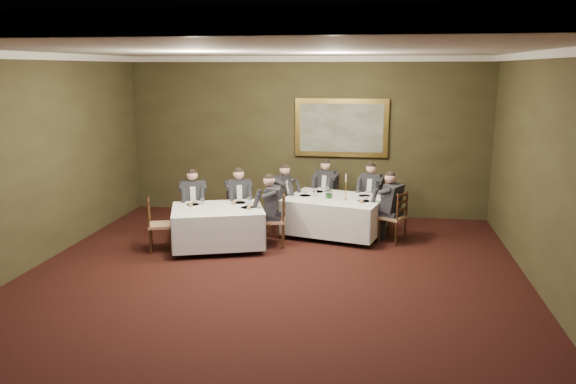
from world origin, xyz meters
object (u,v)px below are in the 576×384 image
(chair_sec_endleft, at_px, (160,236))
(diner_main_backright, at_px, (371,202))
(table_second, at_px, (218,225))
(diner_main_endright, at_px, (393,216))
(chair_main_backleft, at_px, (327,208))
(chair_sec_endright, at_px, (274,231))
(candlestick, at_px, (346,190))
(painting, at_px, (341,128))
(chair_sec_backright, at_px, (239,220))
(diner_sec_backright, at_px, (239,209))
(diner_main_endleft, at_px, (281,205))
(diner_sec_endright, at_px, (274,219))
(table_main, at_px, (335,213))
(centerpiece, at_px, (329,192))
(chair_main_backright, at_px, (371,213))
(diner_main_backleft, at_px, (327,198))
(chair_main_endleft, at_px, (281,215))
(diner_sec_backleft, at_px, (194,211))
(chair_sec_backleft, at_px, (194,222))
(chair_main_endright, at_px, (393,228))

(chair_sec_endleft, bearing_deg, diner_main_backright, 101.71)
(table_second, height_order, diner_main_endright, diner_main_endright)
(chair_main_backleft, relative_size, chair_sec_endright, 1.00)
(candlestick, relative_size, painting, 0.25)
(diner_main_backright, distance_m, diner_main_endright, 1.14)
(diner_main_endright, bearing_deg, diner_main_backright, 50.02)
(chair_sec_backright, distance_m, diner_sec_backright, 0.23)
(diner_main_endleft, height_order, diner_sec_endright, same)
(table_main, relative_size, centerpiece, 8.86)
(chair_main_backright, height_order, painting, painting)
(table_main, xyz_separation_m, diner_main_endleft, (-1.12, 0.28, 0.06))
(diner_main_endleft, height_order, chair_sec_endright, diner_main_endleft)
(diner_main_endright, bearing_deg, table_second, 134.45)
(chair_main_backright, bearing_deg, chair_sec_endleft, 51.57)
(diner_main_backleft, xyz_separation_m, diner_main_endright, (1.38, -1.30, 0.00))
(chair_main_endleft, height_order, chair_sec_endleft, same)
(candlestick, xyz_separation_m, painting, (-0.22, 1.70, 1.02))
(diner_main_endleft, distance_m, diner_sec_endright, 1.13)
(chair_main_backright, bearing_deg, diner_main_endright, 130.97)
(painting, bearing_deg, chair_sec_endright, -113.65)
(table_second, distance_m, diner_sec_endright, 1.03)
(diner_main_backleft, xyz_separation_m, chair_sec_endright, (-0.80, -1.87, -0.23))
(table_main, height_order, chair_main_backleft, chair_main_backleft)
(table_main, xyz_separation_m, chair_main_backleft, (-0.25, 1.04, -0.17))
(diner_main_endleft, height_order, diner_sec_backleft, same)
(table_main, bearing_deg, chair_sec_backleft, -169.52)
(chair_sec_backright, xyz_separation_m, candlestick, (2.10, 0.09, 0.67))
(diner_main_endright, bearing_deg, chair_sec_endright, 133.36)
(chair_main_endright, xyz_separation_m, diner_main_endright, (-0.01, 0.01, 0.23))
(chair_sec_backleft, bearing_deg, diner_main_endleft, -172.33)
(diner_sec_backleft, relative_size, centerpiece, 5.62)
(chair_sec_backleft, xyz_separation_m, candlestick, (2.94, 0.37, 0.67))
(chair_main_endleft, xyz_separation_m, candlestick, (1.35, -0.42, 0.67))
(diner_main_backleft, height_order, painting, painting)
(table_second, relative_size, chair_main_endleft, 1.96)
(chair_sec_endright, height_order, candlestick, candlestick)
(chair_sec_backright, bearing_deg, chair_main_endright, 155.66)
(table_main, bearing_deg, chair_sec_endright, -141.27)
(diner_main_endright, relative_size, chair_sec_endleft, 1.35)
(table_second, height_order, chair_sec_endright, chair_sec_endright)
(chair_main_backleft, bearing_deg, chair_main_backright, -174.97)
(chair_sec_backleft, bearing_deg, chair_sec_endleft, 54.56)
(chair_main_backleft, relative_size, candlestick, 1.94)
(table_second, relative_size, chair_main_backright, 1.96)
(table_main, xyz_separation_m, centerpiece, (-0.10, -0.07, 0.43))
(diner_sec_backleft, bearing_deg, chair_main_backleft, -166.16)
(chair_sec_backright, relative_size, centerpiece, 4.18)
(chair_sec_backright, height_order, diner_sec_endright, diner_sec_endright)
(chair_sec_endleft, bearing_deg, diner_main_endleft, 113.12)
(diner_main_backleft, xyz_separation_m, diner_sec_backright, (-1.63, -1.27, 0.00))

